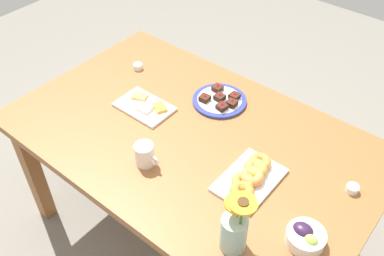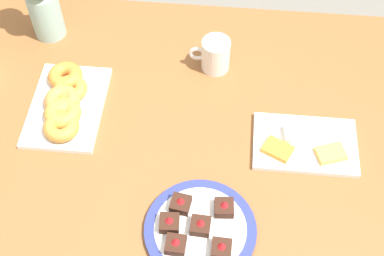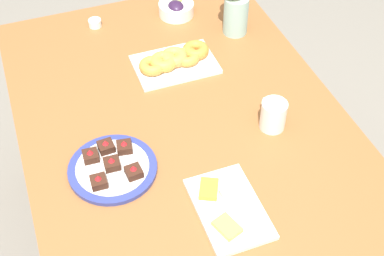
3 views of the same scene
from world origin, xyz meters
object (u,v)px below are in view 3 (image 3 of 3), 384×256
(dining_table, at_px, (192,156))
(flower_vase, at_px, (236,11))
(croissant_platter, at_px, (175,60))
(cheese_platter, at_px, (228,208))
(jam_cup_honey, at_px, (95,23))
(grape_bowl, at_px, (176,8))
(coffee_mug, at_px, (273,115))
(dessert_plate, at_px, (112,167))

(dining_table, relative_size, flower_vase, 6.20)
(croissant_platter, distance_m, flower_vase, 0.30)
(cheese_platter, distance_m, jam_cup_honey, 0.96)
(jam_cup_honey, bearing_deg, grape_bowl, -96.24)
(coffee_mug, relative_size, flower_vase, 0.44)
(croissant_platter, height_order, dessert_plate, same)
(dessert_plate, xyz_separation_m, flower_vase, (0.49, -0.59, 0.08))
(croissant_platter, height_order, jam_cup_honey, croissant_platter)
(grape_bowl, relative_size, croissant_platter, 0.47)
(grape_bowl, distance_m, jam_cup_honey, 0.32)
(dining_table, xyz_separation_m, jam_cup_honey, (0.67, 0.14, 0.10))
(grape_bowl, height_order, croissant_platter, grape_bowl)
(croissant_platter, bearing_deg, cheese_platter, 174.05)
(grape_bowl, distance_m, croissant_platter, 0.31)
(flower_vase, bearing_deg, cheese_platter, 155.26)
(dining_table, xyz_separation_m, grape_bowl, (0.63, -0.17, 0.12))
(coffee_mug, xyz_separation_m, jam_cup_honey, (0.71, 0.39, -0.03))
(jam_cup_honey, height_order, dessert_plate, dessert_plate)
(croissant_platter, relative_size, jam_cup_honey, 5.94)
(cheese_platter, bearing_deg, dining_table, -0.69)
(coffee_mug, distance_m, croissant_platter, 0.42)
(jam_cup_honey, bearing_deg, dining_table, -167.85)
(cheese_platter, height_order, dessert_plate, dessert_plate)
(coffee_mug, distance_m, jam_cup_honey, 0.81)
(jam_cup_honey, xyz_separation_m, dessert_plate, (-0.71, 0.11, -0.00))
(dining_table, distance_m, cheese_platter, 0.30)
(croissant_platter, bearing_deg, jam_cup_honey, 32.08)
(dining_table, relative_size, coffee_mug, 14.08)
(dining_table, height_order, jam_cup_honey, jam_cup_honey)
(dining_table, distance_m, jam_cup_honey, 0.69)
(coffee_mug, height_order, jam_cup_honey, coffee_mug)
(dining_table, bearing_deg, dessert_plate, 99.07)
(croissant_platter, relative_size, flower_vase, 1.10)
(cheese_platter, bearing_deg, grape_bowl, -10.66)
(jam_cup_honey, bearing_deg, dessert_plate, 170.85)
(coffee_mug, relative_size, dessert_plate, 0.44)
(croissant_platter, bearing_deg, dessert_plate, 140.04)
(coffee_mug, height_order, flower_vase, flower_vase)
(dining_table, xyz_separation_m, croissant_platter, (0.34, -0.06, 0.11))
(dessert_plate, height_order, flower_vase, flower_vase)
(coffee_mug, xyz_separation_m, dessert_plate, (-0.00, 0.51, -0.04))
(cheese_platter, relative_size, croissant_platter, 0.91)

